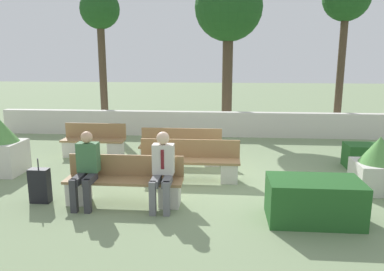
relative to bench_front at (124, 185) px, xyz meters
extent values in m
plane|color=gray|center=(1.56, 1.36, -0.35)|extent=(60.00, 60.00, 0.00)
cube|color=beige|center=(1.56, 6.02, 0.06)|extent=(14.78, 0.30, 0.83)
cube|color=#937047|center=(0.00, -0.05, 0.09)|extent=(2.16, 0.44, 0.05)
cube|color=#937047|center=(0.00, 0.20, 0.32)|extent=(2.16, 0.04, 0.40)
cube|color=beige|center=(-0.85, -0.05, -0.14)|extent=(0.36, 0.40, 0.42)
cube|color=beige|center=(0.85, -0.05, -0.14)|extent=(0.36, 0.40, 0.42)
cube|color=#937047|center=(0.74, 2.63, 0.09)|extent=(2.06, 0.44, 0.05)
cube|color=#937047|center=(0.74, 2.87, 0.32)|extent=(2.06, 0.04, 0.40)
cube|color=beige|center=(-0.05, 2.63, -0.14)|extent=(0.36, 0.40, 0.42)
cube|color=beige|center=(1.54, 2.63, -0.14)|extent=(0.36, 0.40, 0.42)
cube|color=#937047|center=(-1.68, 3.14, 0.09)|extent=(1.69, 0.44, 0.05)
cube|color=#937047|center=(-1.68, 3.39, 0.32)|extent=(1.69, 0.04, 0.40)
cube|color=beige|center=(-2.29, 3.14, -0.14)|extent=(0.36, 0.40, 0.42)
cube|color=beige|center=(-1.07, 3.14, -0.14)|extent=(0.36, 0.40, 0.42)
cube|color=#937047|center=(1.07, 1.36, 0.09)|extent=(2.19, 0.44, 0.05)
cube|color=#937047|center=(1.07, 1.60, 0.32)|extent=(2.19, 0.04, 0.40)
cube|color=beige|center=(0.20, 1.36, -0.14)|extent=(0.36, 0.40, 0.42)
cube|color=beige|center=(1.94, 1.36, -0.14)|extent=(0.36, 0.40, 0.42)
cube|color=slate|center=(0.64, -0.26, 0.18)|extent=(0.14, 0.46, 0.13)
cube|color=slate|center=(0.84, -0.26, 0.18)|extent=(0.14, 0.46, 0.13)
cube|color=slate|center=(0.62, -0.49, -0.05)|extent=(0.11, 0.11, 0.60)
cube|color=slate|center=(0.86, -0.49, -0.05)|extent=(0.11, 0.11, 0.60)
cube|color=beige|center=(0.74, -0.02, 0.52)|extent=(0.38, 0.22, 0.54)
sphere|color=beige|center=(0.74, -0.04, 0.90)|extent=(0.23, 0.23, 0.23)
cube|color=maroon|center=(0.74, -0.13, 0.54)|extent=(0.06, 0.01, 0.35)
cube|color=#333338|center=(-0.74, -0.26, 0.18)|extent=(0.14, 0.46, 0.13)
cube|color=#333338|center=(-0.54, -0.26, 0.18)|extent=(0.14, 0.46, 0.13)
cube|color=#333338|center=(-0.76, -0.49, -0.05)|extent=(0.11, 0.11, 0.60)
cube|color=#333338|center=(-0.52, -0.49, -0.05)|extent=(0.11, 0.11, 0.60)
cube|color=#3D6B42|center=(-0.64, -0.02, 0.52)|extent=(0.38, 0.22, 0.54)
sphere|color=tan|center=(-0.64, -0.04, 0.90)|extent=(0.21, 0.21, 0.21)
cube|color=#286028|center=(5.50, 2.67, -0.06)|extent=(1.45, 0.62, 0.58)
cube|color=#235623|center=(3.29, -0.49, 0.00)|extent=(1.50, 0.86, 0.71)
cube|color=beige|center=(-3.24, 1.53, 0.02)|extent=(0.86, 0.86, 0.75)
cone|color=#569347|center=(-3.24, 1.53, 0.66)|extent=(0.77, 0.77, 0.53)
cube|color=beige|center=(4.88, 1.05, -0.06)|extent=(0.87, 0.87, 0.59)
cone|color=#569347|center=(4.88, 1.05, 0.50)|extent=(0.76, 0.76, 0.53)
cube|color=black|center=(-1.56, -0.09, -0.03)|extent=(0.36, 0.20, 0.65)
cylinder|color=#333338|center=(-1.56, -0.09, 0.40)|extent=(0.02, 0.02, 0.20)
cylinder|color=#473828|center=(-2.59, 7.06, 1.60)|extent=(0.27, 0.27, 3.89)
sphere|color=#1E4C1E|center=(-2.59, 7.06, 3.93)|extent=(1.39, 1.39, 1.39)
cylinder|color=#473828|center=(1.92, 7.18, 1.49)|extent=(0.37, 0.37, 3.67)
sphere|color=#1E4C1E|center=(1.92, 7.18, 3.97)|extent=(2.36, 2.36, 2.36)
cylinder|color=#473828|center=(5.67, 6.58, 1.70)|extent=(0.24, 0.24, 4.09)
camera|label=1|loc=(1.78, -6.39, 2.33)|focal=35.00mm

